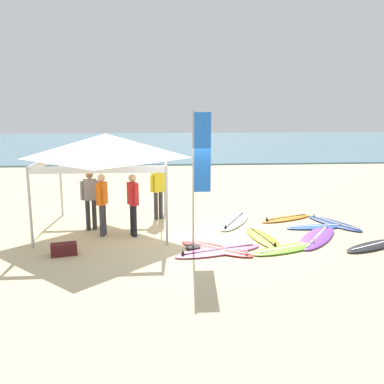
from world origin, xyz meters
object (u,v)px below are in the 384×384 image
object	(u,v)px
surfboard_purple	(317,237)
surfboard_pink	(218,251)
gear_bag_near_tent	(64,249)
person_red	(133,201)
person_yellow	(158,188)
surfboard_black	(374,245)
surfboard_lime	(288,248)
surfboard_blue	(316,227)
person_grey	(90,196)
surfboard_orange	(286,218)
person_orange	(102,200)
surfboard_red	(216,249)
banner_flag	(198,187)
surfboard_yellow	(263,238)
surfboard_navy	(334,223)
surfboard_white	(234,221)
canopy_tent	(105,146)

from	to	relation	value
surfboard_purple	surfboard_pink	size ratio (longest dim) A/B	1.04
surfboard_purple	gear_bag_near_tent	distance (m)	6.58
person_red	person_yellow	xyz separation A→B (m)	(0.68, 1.78, 0.00)
surfboard_black	gear_bag_near_tent	bearing A→B (deg)	179.94
surfboard_lime	surfboard_blue	world-z (taller)	same
surfboard_purple	person_grey	distance (m)	6.40
surfboard_orange	person_red	xyz separation A→B (m)	(-4.70, -1.39, 0.95)
person_orange	person_grey	xyz separation A→B (m)	(-0.40, 0.58, 0.00)
person_grey	gear_bag_near_tent	xyz separation A→B (m)	(-0.33, -2.13, -0.85)
surfboard_lime	person_grey	distance (m)	5.64
surfboard_red	banner_flag	world-z (taller)	banner_flag
surfboard_yellow	gear_bag_near_tent	size ratio (longest dim) A/B	3.33
surfboard_red	surfboard_navy	size ratio (longest dim) A/B	0.92
surfboard_purple	surfboard_white	bearing A→B (deg)	137.38
surfboard_white	person_red	size ratio (longest dim) A/B	1.39
surfboard_red	surfboard_black	world-z (taller)	same
surfboard_blue	banner_flag	size ratio (longest dim) A/B	0.55
person_orange	gear_bag_near_tent	distance (m)	1.91
gear_bag_near_tent	banner_flag	bearing A→B (deg)	3.00
surfboard_yellow	person_grey	xyz separation A→B (m)	(-4.70, 1.28, 0.95)
surfboard_red	surfboard_lime	world-z (taller)	same
surfboard_lime	person_orange	xyz separation A→B (m)	(-4.70, 1.60, 0.95)
surfboard_orange	person_grey	world-z (taller)	person_grey
surfboard_purple	surfboard_lime	xyz separation A→B (m)	(-1.09, -0.88, 0.00)
surfboard_red	surfboard_pink	xyz separation A→B (m)	(0.02, -0.16, -0.00)
canopy_tent	surfboard_navy	distance (m)	7.15
person_grey	surfboard_black	bearing A→B (deg)	-16.19
surfboard_navy	surfboard_blue	size ratio (longest dim) A/B	1.13
surfboard_purple	person_grey	bearing A→B (deg)	168.13
canopy_tent	surfboard_red	distance (m)	4.32
surfboard_black	banner_flag	bearing A→B (deg)	177.72
surfboard_white	gear_bag_near_tent	xyz separation A→B (m)	(-4.58, -2.61, 0.10)
surfboard_black	banner_flag	world-z (taller)	banner_flag
canopy_tent	surfboard_navy	world-z (taller)	canopy_tent
person_red	surfboard_yellow	bearing A→B (deg)	-9.69
surfboard_orange	surfboard_navy	bearing A→B (deg)	-28.11
canopy_tent	gear_bag_near_tent	distance (m)	3.29
surfboard_yellow	person_grey	bearing A→B (deg)	164.78
surfboard_white	surfboard_purple	bearing A→B (deg)	-42.62
surfboard_red	surfboard_navy	bearing A→B (deg)	28.27
surfboard_orange	surfboard_lime	size ratio (longest dim) A/B	0.93
person_yellow	surfboard_pink	bearing A→B (deg)	-66.55
surfboard_pink	person_red	size ratio (longest dim) A/B	1.38
surfboard_purple	gear_bag_near_tent	bearing A→B (deg)	-172.82
surfboard_white	surfboard_black	bearing A→B (deg)	-40.25
canopy_tent	person_grey	world-z (taller)	canopy_tent
surfboard_black	person_yellow	xyz separation A→B (m)	(-5.43, 3.23, 0.95)
canopy_tent	surfboard_white	xyz separation A→B (m)	(3.80, 0.35, -2.35)
surfboard_pink	surfboard_yellow	world-z (taller)	same
surfboard_red	surfboard_white	bearing A→B (deg)	70.27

